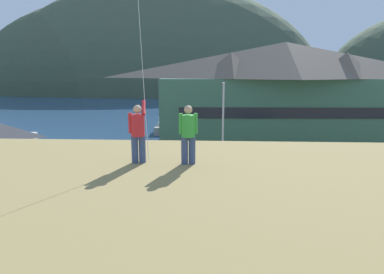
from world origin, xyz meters
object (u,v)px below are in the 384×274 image
object	(u,v)px
parked_car_front_row_red	(327,175)
parked_car_front_row_silver	(176,174)
moored_boat_outer_mooring	(217,120)
parked_car_back_row_right	(61,172)
harbor_lodge	(284,91)
parking_light_pole	(223,121)
person_kite_flyer	(138,132)
wharf_dock	(194,125)
moored_boat_wharfside	(173,120)
parked_car_lone_by_shed	(191,204)
storage_shed_waterside	(200,123)
parked_car_mid_row_near	(364,214)
moored_boat_inner_slip	(167,125)
person_companion	(188,133)

from	to	relation	value
parked_car_front_row_red	parked_car_front_row_silver	bearing A→B (deg)	-177.45
moored_boat_outer_mooring	parked_car_back_row_right	bearing A→B (deg)	-112.64
harbor_lodge	parking_light_pole	size ratio (longest dim) A/B	3.96
harbor_lodge	person_kite_flyer	xyz separation A→B (m)	(-10.29, -28.91, 0.79)
parked_car_back_row_right	parking_light_pole	distance (m)	13.14
parked_car_front_row_silver	parking_light_pole	xyz separation A→B (m)	(3.47, 4.63, 3.21)
wharf_dock	moored_boat_outer_mooring	xyz separation A→B (m)	(3.29, 2.57, 0.37)
moored_boat_wharfside	parked_car_back_row_right	size ratio (longest dim) A/B	1.53
moored_boat_wharfside	parked_car_lone_by_shed	xyz separation A→B (m)	(4.55, -33.19, 0.34)
parked_car_lone_by_shed	parking_light_pole	bearing A→B (deg)	78.12
storage_shed_waterside	person_kite_flyer	bearing A→B (deg)	-92.06
parked_car_mid_row_near	parked_car_front_row_silver	bearing A→B (deg)	149.10
parked_car_mid_row_near	parked_car_front_row_red	distance (m)	6.77
wharf_dock	moored_boat_outer_mooring	distance (m)	4.19
storage_shed_waterside	parked_car_front_row_red	distance (m)	17.48
parked_car_mid_row_near	parked_car_back_row_right	size ratio (longest dim) A/B	1.01
moored_boat_inner_slip	person_companion	world-z (taller)	person_companion
moored_boat_outer_mooring	moored_boat_inner_slip	world-z (taller)	same
harbor_lodge	parked_car_mid_row_near	size ratio (longest dim) A/B	6.70
parking_light_pole	person_kite_flyer	distance (m)	18.72
parked_car_front_row_silver	moored_boat_wharfside	bearing A→B (deg)	96.51
parked_car_front_row_red	parked_car_back_row_right	world-z (taller)	same
harbor_lodge	moored_boat_wharfside	bearing A→B (deg)	137.42
moored_boat_wharfside	moored_boat_outer_mooring	distance (m)	6.66
parked_car_front_row_silver	parked_car_lone_by_shed	bearing A→B (deg)	-75.53
parked_car_lone_by_shed	parked_car_front_row_silver	xyz separation A→B (m)	(-1.37, 5.32, 0.00)
moored_boat_outer_mooring	parked_car_back_row_right	world-z (taller)	moored_boat_outer_mooring
wharf_dock	person_companion	xyz separation A→B (m)	(1.58, -39.69, 6.37)
moored_boat_outer_mooring	parking_light_pole	bearing A→B (deg)	-89.95
moored_boat_inner_slip	parked_car_back_row_right	distance (m)	23.43
parked_car_front_row_red	parking_light_pole	bearing A→B (deg)	150.43
harbor_lodge	parked_car_front_row_silver	size ratio (longest dim) A/B	6.63
wharf_dock	person_kite_flyer	world-z (taller)	person_kite_flyer
parked_car_back_row_right	parking_light_pole	xyz separation A→B (m)	(11.90, 4.56, 3.21)
moored_boat_wharfside	parked_car_front_row_red	world-z (taller)	moored_boat_wharfside
moored_boat_wharfside	moored_boat_inner_slip	size ratio (longest dim) A/B	0.80
parked_car_front_row_red	person_companion	xyz separation A→B (m)	(-9.05, -14.18, 5.66)
parked_car_front_row_silver	parked_car_mid_row_near	xyz separation A→B (m)	(10.49, -6.28, 0.00)
parked_car_mid_row_near	parked_car_front_row_red	bearing A→B (deg)	87.51
wharf_dock	parked_car_front_row_silver	bearing A→B (deg)	-90.34
harbor_lodge	wharf_dock	size ratio (longest dim) A/B	2.65
moored_boat_outer_mooring	parked_car_front_row_silver	bearing A→B (deg)	-96.88
wharf_dock	person_kite_flyer	size ratio (longest dim) A/B	5.84
moored_boat_outer_mooring	person_companion	xyz separation A→B (m)	(-1.71, -42.26, 6.00)
harbor_lodge	parked_car_mid_row_near	bearing A→B (deg)	-90.09
moored_boat_wharfside	moored_boat_inner_slip	bearing A→B (deg)	-93.64
harbor_lodge	parked_car_back_row_right	distance (m)	24.79
person_companion	harbor_lodge	bearing A→B (deg)	73.11
parking_light_pole	person_kite_flyer	size ratio (longest dim) A/B	3.91
parked_car_front_row_silver	parked_car_front_row_red	world-z (taller)	same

